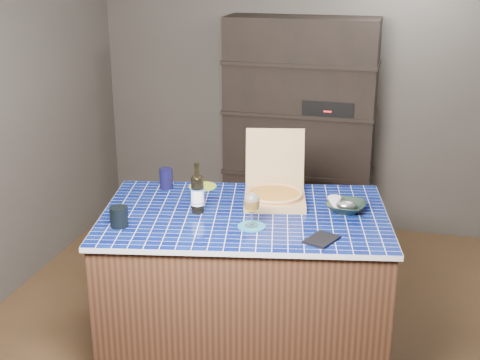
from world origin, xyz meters
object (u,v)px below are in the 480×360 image
(pizza_box, at_px, (275,193))
(dvd_case, at_px, (322,240))
(mead_bottle, at_px, (197,193))
(bowl, at_px, (346,207))
(wine_glass, at_px, (252,203))
(kitchen_island, at_px, (244,283))

(pizza_box, relative_size, dvd_case, 2.79)
(pizza_box, relative_size, mead_bottle, 1.71)
(pizza_box, distance_m, bowl, 0.43)
(dvd_case, bearing_deg, wine_glass, -169.88)
(kitchen_island, height_order, mead_bottle, mead_bottle)
(kitchen_island, relative_size, dvd_case, 9.97)
(mead_bottle, distance_m, bowl, 0.85)
(dvd_case, bearing_deg, mead_bottle, -173.99)
(dvd_case, bearing_deg, pizza_box, 147.69)
(mead_bottle, height_order, wine_glass, mead_bottle)
(mead_bottle, bearing_deg, bowl, 15.42)
(pizza_box, bearing_deg, wine_glass, -108.08)
(mead_bottle, relative_size, wine_glass, 1.51)
(wine_glass, relative_size, dvd_case, 1.08)
(kitchen_island, relative_size, mead_bottle, 6.10)
(kitchen_island, bearing_deg, dvd_case, -40.39)
(dvd_case, relative_size, bowl, 0.80)
(pizza_box, distance_m, wine_glass, 0.42)
(kitchen_island, height_order, dvd_case, dvd_case)
(kitchen_island, xyz_separation_m, bowl, (0.55, 0.17, 0.47))
(kitchen_island, xyz_separation_m, dvd_case, (0.48, -0.27, 0.45))
(wine_glass, bearing_deg, mead_bottle, 159.23)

